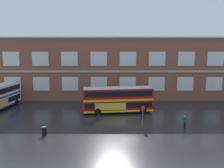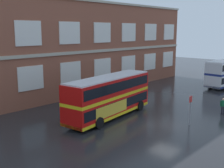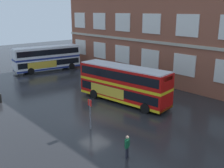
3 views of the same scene
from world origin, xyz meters
The scene contains 5 objects.
ground_plane centered at (0.00, 2.00, 0.00)m, with size 120.00×120.00×0.00m, color #232326.
brick_terminal_building centered at (0.44, 17.98, 6.02)m, with size 49.95×8.19×12.33m.
double_decker_middle centered at (-1.66, 5.40, 2.15)m, with size 11.24×3.95×4.07m.
waiting_passenger centered at (6.88, -2.52, 0.93)m, with size 0.39×0.62×1.70m.
bus_stand_flag centered at (1.51, -1.62, 1.64)m, with size 0.44×0.10×2.70m.
Camera 2 is at (-21.42, -13.28, 8.52)m, focal length 45.54 mm.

